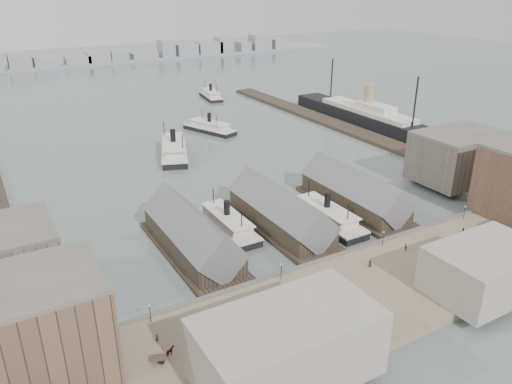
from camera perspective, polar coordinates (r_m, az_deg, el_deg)
ground at (r=125.69m, az=6.92°, el=-7.20°), size 900.00×900.00×0.00m
quay at (r=112.48m, az=13.12°, el=-11.10°), size 180.00×30.00×2.00m
seawall at (r=121.62m, az=8.41°, el=-7.78°), size 180.00×1.20×2.30m
east_wharf at (r=236.04m, az=9.21°, el=7.57°), size 10.00×180.00×1.60m
ferry_shed_west at (r=124.92m, az=-7.35°, el=-4.99°), size 14.00×42.00×12.60m
ferry_shed_center at (r=135.67m, az=2.78°, el=-2.42°), size 14.00×42.00×12.60m
ferry_shed_east at (r=150.20m, az=11.16°, el=-0.23°), size 14.00×42.00×12.60m
warehouse_west_front at (r=90.31m, az=-26.98°, el=-15.13°), size 32.00×18.00×18.00m
warehouse_east_back at (r=176.63m, az=22.12°, el=3.74°), size 28.00×20.00×15.00m
street_bldg_center at (r=116.56m, az=24.78°, el=-8.04°), size 24.00×16.00×10.00m
street_bldg_west at (r=85.36m, az=3.58°, el=-17.21°), size 30.00×16.00×12.00m
lamp_post_far_w at (r=100.41m, az=-12.05°, el=-13.07°), size 0.44×0.44×3.92m
lamp_post_near_w at (r=110.88m, az=2.90°, el=-8.70°), size 0.44×0.44×3.92m
lamp_post_near_e at (r=127.70m, az=14.34°, el=-4.87°), size 0.44×0.44×3.92m
lamp_post_far_e at (r=148.73m, az=22.75°, el=-1.90°), size 0.44×0.44×3.92m
far_shore at (r=428.80m, az=-21.71°, el=13.69°), size 500.00×40.00×15.72m
ferry_docked_west at (r=135.88m, az=-3.31°, el=-3.55°), size 7.76×25.88×9.24m
ferry_docked_east at (r=140.82m, az=8.06°, el=-2.70°), size 8.20×27.32×9.76m
ferry_open_near at (r=195.35m, az=-9.37°, el=4.82°), size 19.71×32.96×11.29m
ferry_open_mid at (r=225.25m, az=-5.33°, el=7.38°), size 17.07×26.96×9.27m
ferry_open_far at (r=291.16m, az=-5.18°, el=11.00°), size 11.09×25.58×8.83m
ocean_steamer at (r=240.65m, az=12.61°, el=8.42°), size 12.91×94.32×18.86m
horse_cart_left at (r=93.22m, az=-10.08°, el=-17.65°), size 4.86×2.83×1.66m
horse_cart_center at (r=101.29m, az=4.03°, el=-13.48°), size 5.05×2.44×1.70m
horse_cart_right at (r=117.30m, az=20.02°, el=-9.38°), size 4.90×2.88×1.72m
pedestrian_0 at (r=96.51m, az=-11.24°, el=-16.09°), size 0.74×0.63×1.72m
pedestrian_1 at (r=90.50m, az=-5.70°, el=-18.81°), size 0.85×0.99×1.74m
pedestrian_2 at (r=106.54m, az=3.59°, el=-11.41°), size 0.85×1.18×1.64m
pedestrian_3 at (r=96.79m, az=7.63°, el=-15.64°), size 0.99×1.09×1.79m
pedestrian_4 at (r=119.07m, az=12.91°, el=-7.95°), size 0.67×0.90×1.66m
pedestrian_5 at (r=118.19m, az=18.11°, el=-8.83°), size 0.51×0.66×1.71m
pedestrian_6 at (r=127.96m, az=16.71°, el=-6.06°), size 0.94×0.82×1.64m
pedestrian_7 at (r=126.90m, az=21.59°, el=-7.05°), size 0.89×1.18×1.63m
pedestrian_8 at (r=141.23m, az=22.58°, el=-4.06°), size 0.64×1.02×1.62m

